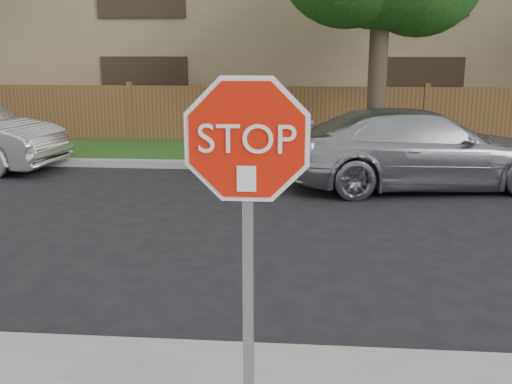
{
  "coord_description": "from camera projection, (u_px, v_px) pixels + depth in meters",
  "views": [
    {
      "loc": [
        0.89,
        -4.83,
        2.67
      ],
      "look_at": [
        0.55,
        -0.9,
        1.7
      ],
      "focal_mm": 42.0,
      "sensor_mm": 36.0,
      "label": 1
    }
  ],
  "objects": [
    {
      "name": "fence",
      "position": [
        275.0,
        116.0,
        16.22
      ],
      "size": [
        70.0,
        0.12,
        1.6
      ],
      "primitive_type": "cube",
      "color": "brown",
      "rests_on": "ground"
    },
    {
      "name": "apartment_building",
      "position": [
        285.0,
        20.0,
        20.99
      ],
      "size": [
        35.2,
        9.2,
        7.2
      ],
      "color": "#9D8261",
      "rests_on": "ground"
    },
    {
      "name": "sedan_right",
      "position": [
        420.0,
        149.0,
        11.39
      ],
      "size": [
        5.46,
        2.96,
        1.5
      ],
      "primitive_type": "imported",
      "rotation": [
        0.0,
        0.0,
        1.74
      ],
      "color": "#A3A4AA",
      "rests_on": "ground"
    },
    {
      "name": "ground",
      "position": [
        204.0,
        350.0,
        5.38
      ],
      "size": [
        90.0,
        90.0,
        0.0
      ],
      "primitive_type": "plane",
      "color": "black",
      "rests_on": "ground"
    },
    {
      "name": "stop_sign",
      "position": [
        247.0,
        194.0,
        3.47
      ],
      "size": [
        1.01,
        0.13,
        2.55
      ],
      "color": "gray",
      "rests_on": "sidewalk_near"
    },
    {
      "name": "grass_strip",
      "position": [
        271.0,
        153.0,
        14.85
      ],
      "size": [
        70.0,
        3.0,
        0.12
      ],
      "primitive_type": "cube",
      "color": "#1E4714",
      "rests_on": "ground"
    },
    {
      "name": "far_curb",
      "position": [
        267.0,
        166.0,
        13.25
      ],
      "size": [
        70.0,
        0.3,
        0.15
      ],
      "primitive_type": "cube",
      "color": "gray",
      "rests_on": "ground"
    }
  ]
}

